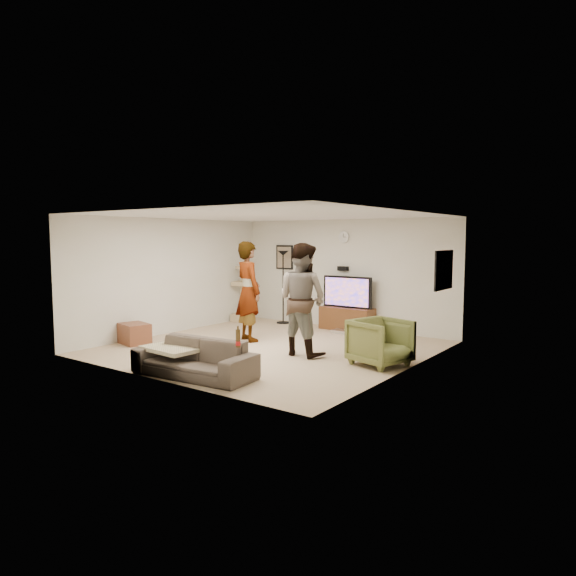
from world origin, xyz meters
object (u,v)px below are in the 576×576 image
Objects in this scene: person_left at (248,291)px; side_table at (135,334)px; beer_bottle at (238,338)px; tv_stand at (347,319)px; floor_lamp at (283,287)px; tv at (347,292)px; armchair at (380,342)px; cat_tree at (242,293)px; sofa at (194,358)px; person_right at (302,299)px.

person_left is 3.32× the size of side_table.
beer_bottle is at bearing 152.00° from person_left.
floor_lamp reaches higher than tv_stand.
tv is at bearing 101.56° from beer_bottle.
floor_lamp is (-1.74, -0.09, 0.01)m from tv.
armchair is (3.08, -0.30, -0.62)m from person_left.
cat_tree is 5.23m from sofa.
cat_tree is at bearing 130.64° from beer_bottle.
person_right is at bearing -77.66° from tv.
armchair is at bearing -32.70° from floor_lamp.
floor_lamp is at bearing -43.49° from person_right.
tv is at bearing 9.14° from cat_tree.
person_left is 1.05× the size of sofa.
side_table is at bearing 164.54° from beer_bottle.
person_left is at bearing 100.50° from armchair.
person_right reaches higher than sofa.
tv is 0.85× the size of cat_tree.
tv_stand is 0.62× the size of person_left.
side_table is (-3.20, -1.17, -0.80)m from person_right.
floor_lamp is 2.26m from person_left.
tv_stand is 2.83m from cat_tree.
side_table is (-3.61, 1.00, -0.48)m from beer_bottle.
person_left is 1.01× the size of person_right.
tv_stand is 0.89× the size of cat_tree.
side_table is (-4.69, -1.28, -0.18)m from armchair.
tv_stand is 3.26m from armchair.
tv is 0.59× the size of person_left.
cat_tree is 0.69× the size of person_left.
tv_stand is at bearing 85.77° from sofa.
beer_bottle is at bearing -78.44° from tv_stand.
tv is 4.76× the size of beer_bottle.
person_left is 8.05× the size of beer_bottle.
tv is 3.29m from armchair.
cat_tree reaches higher than tv.
side_table is (0.13, -3.36, -0.50)m from cat_tree.
cat_tree is 5.26m from armchair.
tv_stand is 2.05× the size of side_table.
person_left reaches higher than floor_lamp.
floor_lamp is (-1.74, -0.09, 0.62)m from tv_stand.
floor_lamp is at bearing 76.51° from side_table.
sofa is 0.97m from beer_bottle.
tv_stand is 0.70× the size of floor_lamp.
tv_stand is 4.80m from sofa.
beer_bottle is at bearing 104.88° from person_right.
person_left is at bearing 127.85° from beer_bottle.
beer_bottle is (0.98, -4.80, 0.43)m from tv_stand.
armchair is at bearing 64.69° from beer_bottle.
tv is at bearing 2.92° from floor_lamp.
tv is 1.41× the size of armchair.
tv is 2.45m from person_left.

